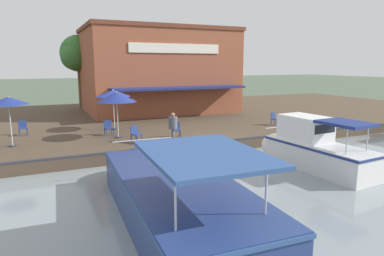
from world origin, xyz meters
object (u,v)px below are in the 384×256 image
Objects in this scene: cafe_chair_far_corner_seat at (274,118)px; tree_downstream_bank at (78,55)px; waterfront_restaurant at (158,70)px; motorboat_distant_upstream at (169,189)px; patio_umbrella_near_quay_edge at (117,97)px; tree_upstream_bank at (203,61)px; cafe_chair_beside_entrance at (176,129)px; patio_umbrella_mid_patio_left at (113,93)px; motorboat_fourth_along at (309,148)px; cafe_chair_facing_river at (23,127)px; cafe_chair_under_first_umbrella at (108,127)px; patio_umbrella_far_corner at (8,101)px; person_mid_patio at (173,124)px; cafe_chair_mid_patio at (136,133)px.

cafe_chair_far_corner_seat is 0.13× the size of tree_downstream_bank.
waterfront_restaurant is 1.31× the size of motorboat_distant_upstream.
tree_upstream_bank reaches higher than patio_umbrella_near_quay_edge.
motorboat_distant_upstream is 1.41× the size of tree_downstream_bank.
cafe_chair_far_corner_seat is 7.52m from cafe_chair_beside_entrance.
patio_umbrella_mid_patio_left is 0.41× the size of tree_upstream_bank.
patio_umbrella_mid_patio_left is 12.17m from tree_downstream_bank.
patio_umbrella_near_quay_edge is at bearing -30.15° from waterfront_restaurant.
motorboat_distant_upstream is at bearing -75.75° from motorboat_fourth_along.
patio_umbrella_mid_patio_left is (-2.56, 0.33, -0.01)m from patio_umbrella_near_quay_edge.
patio_umbrella_near_quay_edge reaches higher than cafe_chair_facing_river.
tree_downstream_bank reaches higher than patio_umbrella_mid_patio_left.
patio_umbrella_near_quay_edge is 0.42× the size of tree_upstream_bank.
tree_downstream_bank reaches higher than tree_upstream_bank.
motorboat_distant_upstream is at bearing 20.11° from cafe_chair_facing_river.
patio_umbrella_far_corner is at bearing -80.47° from cafe_chair_under_first_umbrella.
motorboat_fourth_along is at bearing 45.94° from person_mid_patio.
cafe_chair_mid_patio is at bearing -24.47° from waterfront_restaurant.
cafe_chair_mid_patio is at bearing -38.18° from tree_upstream_bank.
waterfront_restaurant is 11.93m from cafe_chair_beside_entrance.
waterfront_restaurant is 11.66m from patio_umbrella_near_quay_edge.
person_mid_patio is at bearing 70.18° from patio_umbrella_far_corner.
tree_upstream_bank is at bearing 176.87° from cafe_chair_far_corner_seat.
patio_umbrella_near_quay_edge is at bearing -91.66° from cafe_chair_far_corner_seat.
patio_umbrella_near_quay_edge reaches higher than motorboat_fourth_along.
patio_umbrella_near_quay_edge is 16.50m from tree_upstream_bank.
cafe_chair_under_first_umbrella is (2.01, 4.49, 0.00)m from cafe_chair_facing_river.
waterfront_restaurant is 2.01× the size of tree_upstream_bank.
patio_umbrella_far_corner reaches higher than patio_umbrella_mid_patio_left.
patio_umbrella_near_quay_edge is at bearing 177.35° from motorboat_distant_upstream.
tree_downstream_bank is at bearing 160.89° from patio_umbrella_far_corner.
cafe_chair_mid_patio is 0.14× the size of motorboat_fourth_along.
patio_umbrella_near_quay_edge is 3.69m from cafe_chair_beside_entrance.
patio_umbrella_mid_patio_left is 2.95× the size of cafe_chair_facing_river.
cafe_chair_facing_river is 8.86m from cafe_chair_beside_entrance.
motorboat_fourth_along is (9.75, 6.71, -1.94)m from patio_umbrella_mid_patio_left.
cafe_chair_facing_river is 1.00× the size of cafe_chair_mid_patio.
person_mid_patio is (2.58, 2.27, -1.28)m from patio_umbrella_near_quay_edge.
person_mid_patio is (5.54, 7.11, 0.52)m from cafe_chair_facing_river.
patio_umbrella_mid_patio_left is 4.38m from cafe_chair_mid_patio.
patio_umbrella_near_quay_edge reaches higher than patio_umbrella_far_corner.
waterfront_restaurant is 14.47× the size of cafe_chair_far_corner_seat.
tree_upstream_bank reaches higher than person_mid_patio.
tree_downstream_bank is (-13.47, 0.04, 4.41)m from cafe_chair_under_first_umbrella.
cafe_chair_mid_patio is at bearing -83.53° from cafe_chair_far_corner_seat.
waterfront_restaurant reaches higher than cafe_chair_beside_entrance.
person_mid_patio is at bearing 52.04° from cafe_chair_facing_river.
tree_downstream_bank is (-14.29, 4.95, 2.61)m from patio_umbrella_far_corner.
cafe_chair_mid_patio is (4.39, 5.45, 0.00)m from cafe_chair_facing_river.
person_mid_patio is at bearing 8.61° from tree_downstream_bank.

